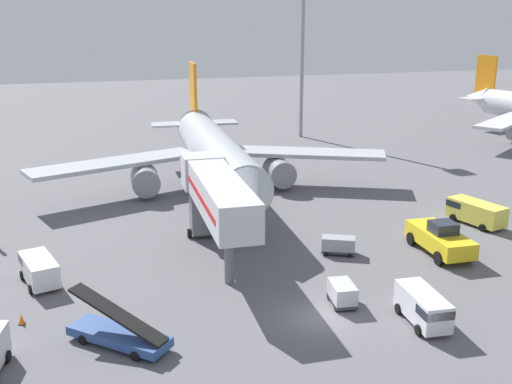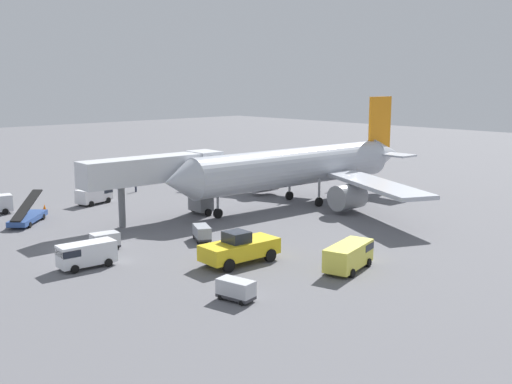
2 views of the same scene
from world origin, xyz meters
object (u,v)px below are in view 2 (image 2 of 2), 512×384
at_px(safety_cone_alpha, 44,207).
at_px(service_van_far_left, 95,195).
at_px(service_van_rear_left, 85,254).
at_px(belt_loader_truck, 28,216).
at_px(baggage_cart_outer_right, 202,232).
at_px(ground_crew_worker_foreground, 136,185).
at_px(pushback_tug, 240,248).
at_px(baggage_cart_mid_center, 105,240).
at_px(service_van_near_left, 349,255).
at_px(jet_bridge, 162,172).
at_px(airplane_at_gate, 301,168).
at_px(baggage_cart_near_center, 236,289).

bearing_deg(safety_cone_alpha, service_van_far_left, 81.92).
relative_size(service_van_rear_left, safety_cone_alpha, 7.15).
xyz_separation_m(belt_loader_truck, safety_cone_alpha, (-5.65, 4.31, -0.44)).
distance_m(baggage_cart_outer_right, ground_crew_worker_foreground, 28.01).
xyz_separation_m(pushback_tug, safety_cone_alpha, (-31.66, -2.75, -0.95)).
relative_size(service_van_rear_left, baggage_cart_mid_center, 1.83).
bearing_deg(pushback_tug, service_van_rear_left, -127.42).
height_order(service_van_far_left, service_van_near_left, service_van_near_left).
bearing_deg(service_van_rear_left, jet_bridge, 124.72).
height_order(service_van_rear_left, ground_crew_worker_foreground, service_van_rear_left).
xyz_separation_m(service_van_near_left, baggage_cart_outer_right, (-15.09, -3.22, -0.41)).
height_order(service_van_rear_left, safety_cone_alpha, service_van_rear_left).
bearing_deg(service_van_far_left, safety_cone_alpha, -98.08).
xyz_separation_m(baggage_cart_mid_center, safety_cone_alpha, (-20.30, 3.33, -0.52)).
relative_size(baggage_cart_mid_center, ground_crew_worker_foreground, 1.43).
distance_m(jet_bridge, baggage_cart_mid_center, 12.89).
bearing_deg(baggage_cart_outer_right, service_van_rear_left, -88.56).
xyz_separation_m(ground_crew_worker_foreground, safety_cone_alpha, (2.72, -14.10, -0.63)).
height_order(airplane_at_gate, ground_crew_worker_foreground, airplane_at_gate).
distance_m(belt_loader_truck, baggage_cart_near_center, 32.35).
bearing_deg(airplane_at_gate, safety_cone_alpha, -126.19).
relative_size(baggage_cart_outer_right, safety_cone_alpha, 4.50).
bearing_deg(baggage_cart_near_center, jet_bridge, 156.76).
bearing_deg(pushback_tug, ground_crew_worker_foreground, 161.74).
height_order(pushback_tug, belt_loader_truck, belt_loader_truck).
bearing_deg(safety_cone_alpha, pushback_tug, 4.97).
bearing_deg(baggage_cart_mid_center, service_van_far_left, 154.16).
xyz_separation_m(baggage_cart_mid_center, baggage_cart_near_center, (17.68, 0.20, -0.03)).
relative_size(airplane_at_gate, ground_crew_worker_foreground, 21.75).
distance_m(service_van_rear_left, service_van_near_left, 21.31).
xyz_separation_m(jet_bridge, pushback_tug, (17.50, -4.34, -4.01)).
bearing_deg(service_van_near_left, service_van_rear_left, -133.93).
relative_size(airplane_at_gate, belt_loader_truck, 6.55).
xyz_separation_m(service_van_rear_left, baggage_cart_outer_right, (-0.30, 12.13, -0.37)).
height_order(pushback_tug, safety_cone_alpha, pushback_tug).
bearing_deg(airplane_at_gate, pushback_tug, -58.31).
bearing_deg(service_van_near_left, airplane_at_gate, 141.40).
distance_m(belt_loader_truck, ground_crew_worker_foreground, 20.23).
bearing_deg(service_van_near_left, ground_crew_worker_foreground, 171.87).
bearing_deg(safety_cone_alpha, service_van_rear_left, -16.64).
xyz_separation_m(service_van_far_left, baggage_cart_mid_center, (19.43, -9.41, -0.27)).
bearing_deg(belt_loader_truck, airplane_at_gate, 66.81).
height_order(baggage_cart_mid_center, baggage_cart_near_center, baggage_cart_mid_center).
height_order(baggage_cart_near_center, ground_crew_worker_foreground, ground_crew_worker_foreground).
xyz_separation_m(baggage_cart_near_center, ground_crew_worker_foreground, (-40.70, 17.23, 0.14)).
bearing_deg(jet_bridge, service_van_rear_left, -55.28).
xyz_separation_m(service_van_near_left, baggage_cart_mid_center, (-18.54, -11.49, -0.36)).
bearing_deg(baggage_cart_mid_center, ground_crew_worker_foreground, 142.87).
bearing_deg(belt_loader_truck, baggage_cart_near_center, 2.09).
xyz_separation_m(baggage_cart_outer_right, ground_crew_worker_foreground, (-26.47, 9.15, 0.15)).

